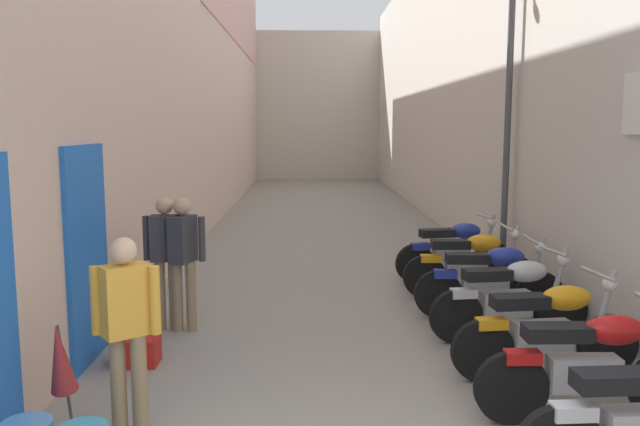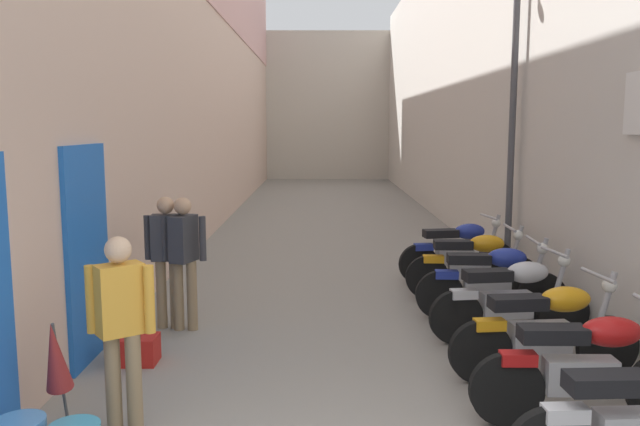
% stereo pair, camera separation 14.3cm
% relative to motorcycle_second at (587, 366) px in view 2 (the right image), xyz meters
% --- Properties ---
extents(ground_plane, '(41.83, 41.83, 0.00)m').
position_rel_motorcycle_second_xyz_m(ground_plane, '(-1.78, 9.03, -0.50)').
color(ground_plane, gray).
extents(building_left, '(0.45, 25.83, 8.90)m').
position_rel_motorcycle_second_xyz_m(building_left, '(-4.70, 11.00, 4.00)').
color(building_left, beige).
rests_on(building_left, ground).
extents(building_right, '(0.45, 25.83, 7.09)m').
position_rel_motorcycle_second_xyz_m(building_right, '(1.14, 11.03, 3.05)').
color(building_right, beige).
rests_on(building_right, ground).
extents(building_far_end, '(8.44, 2.00, 6.50)m').
position_rel_motorcycle_second_xyz_m(building_far_end, '(-1.78, 24.95, 2.75)').
color(building_far_end, beige).
rests_on(building_far_end, ground).
extents(motorcycle_second, '(1.85, 0.58, 1.04)m').
position_rel_motorcycle_second_xyz_m(motorcycle_second, '(0.00, 0.00, 0.00)').
color(motorcycle_second, black).
rests_on(motorcycle_second, ground).
extents(motorcycle_third, '(1.85, 0.58, 1.04)m').
position_rel_motorcycle_second_xyz_m(motorcycle_third, '(-0.00, 0.94, 0.00)').
color(motorcycle_third, black).
rests_on(motorcycle_third, ground).
extents(motorcycle_fourth, '(1.84, 0.58, 1.04)m').
position_rel_motorcycle_second_xyz_m(motorcycle_fourth, '(-0.00, 2.04, 0.00)').
color(motorcycle_fourth, black).
rests_on(motorcycle_fourth, ground).
extents(motorcycle_fifth, '(1.85, 0.58, 1.04)m').
position_rel_motorcycle_second_xyz_m(motorcycle_fifth, '(-0.00, 2.87, 0.00)').
color(motorcycle_fifth, black).
rests_on(motorcycle_fifth, ground).
extents(motorcycle_sixth, '(1.85, 0.58, 1.04)m').
position_rel_motorcycle_second_xyz_m(motorcycle_sixth, '(-0.00, 3.82, 0.00)').
color(motorcycle_sixth, black).
rests_on(motorcycle_sixth, ground).
extents(motorcycle_seventh, '(1.84, 0.58, 1.04)m').
position_rel_motorcycle_second_xyz_m(motorcycle_seventh, '(-0.00, 4.81, 0.00)').
color(motorcycle_seventh, black).
rests_on(motorcycle_seventh, ground).
extents(pedestrian_by_doorway, '(0.52, 0.36, 1.57)m').
position_rel_motorcycle_second_xyz_m(pedestrian_by_doorway, '(-3.63, -0.17, 0.42)').
color(pedestrian_by_doorway, '#8C7251').
rests_on(pedestrian_by_doorway, ground).
extents(pedestrian_mid_alley, '(0.52, 0.39, 1.57)m').
position_rel_motorcycle_second_xyz_m(pedestrian_mid_alley, '(-3.70, 2.45, 0.42)').
color(pedestrian_mid_alley, '#8C7251').
rests_on(pedestrian_mid_alley, ground).
extents(pedestrian_further_down, '(0.52, 0.22, 1.57)m').
position_rel_motorcycle_second_xyz_m(pedestrian_further_down, '(-3.92, 2.53, 0.42)').
color(pedestrian_further_down, '#8C7251').
rests_on(pedestrian_further_down, ground).
extents(plastic_crate, '(0.44, 0.32, 0.28)m').
position_rel_motorcycle_second_xyz_m(plastic_crate, '(-3.99, 1.37, -0.36)').
color(plastic_crate, red).
rests_on(plastic_crate, ground).
extents(umbrella_leaning, '(0.20, 0.35, 0.97)m').
position_rel_motorcycle_second_xyz_m(umbrella_leaning, '(-4.10, -0.28, 0.18)').
color(umbrella_leaning, '#4C4C4C').
rests_on(umbrella_leaning, ground).
extents(street_lamp, '(0.79, 0.18, 4.81)m').
position_rel_motorcycle_second_xyz_m(street_lamp, '(0.70, 4.95, 2.30)').
color(street_lamp, '#47474C').
rests_on(street_lamp, ground).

